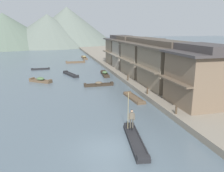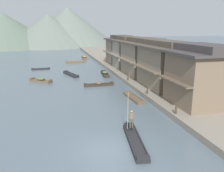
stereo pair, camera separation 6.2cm
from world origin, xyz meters
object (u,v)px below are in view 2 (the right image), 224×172
object	(u,v)px
boatman_person	(131,117)
boat_moored_second	(41,69)
boat_moored_nearest	(85,58)
house_waterfront_narrow	(127,52)
boat_moored_third	(105,74)
boat_foreground_poled	(135,141)
house_waterfront_far	(121,50)
mooring_post_dock_near	(176,110)
boat_midriver_upstream	(76,62)
house_waterfront_second	(164,65)
mooring_post_dock_far	(128,78)
boat_upstream_distant	(41,80)
mooring_post_dock_mid	(147,91)
house_waterfront_nearest	(203,75)
boat_midriver_drifting	(71,74)
house_waterfront_tall	(144,57)
boat_moored_far	(134,98)
boat_crossing_west	(99,84)

from	to	relation	value
boatman_person	boat_moored_second	xyz separation A→B (m)	(-8.47, 31.96, -1.35)
boat_moored_nearest	house_waterfront_narrow	distance (m)	21.00
boat_moored_third	boat_foreground_poled	bearing A→B (deg)	-97.51
house_waterfront_far	mooring_post_dock_near	bearing A→B (deg)	-97.13
boat_midriver_upstream	house_waterfront_second	distance (m)	29.76
house_waterfront_far	mooring_post_dock_far	world-z (taller)	house_waterfront_far
boat_moored_third	boat_upstream_distant	bearing A→B (deg)	-165.67
boat_moored_third	mooring_post_dock_mid	distance (m)	15.03
house_waterfront_nearest	mooring_post_dock_near	xyz separation A→B (m)	(-4.00, -2.00, -2.64)
boat_midriver_drifting	boat_upstream_distant	bearing A→B (deg)	-140.65
boat_moored_nearest	mooring_post_dock_mid	xyz separation A→B (m)	(2.45, -38.49, 0.69)
house_waterfront_far	boat_midriver_upstream	bearing A→B (deg)	145.71
boatman_person	mooring_post_dock_mid	world-z (taller)	boatman_person
house_waterfront_second	house_waterfront_tall	bearing A→B (deg)	86.61
boat_moored_third	house_waterfront_second	world-z (taller)	house_waterfront_second
boatman_person	boat_moored_second	bearing A→B (deg)	104.85
house_waterfront_second	boat_moored_second	bearing A→B (deg)	129.27
boat_moored_nearest	boat_moored_far	world-z (taller)	boat_moored_nearest
house_waterfront_tall	boat_midriver_drifting	bearing A→B (deg)	157.32
boat_upstream_distant	house_waterfront_far	xyz separation A→B (m)	(16.78, 12.33, 3.29)
house_waterfront_second	mooring_post_dock_near	world-z (taller)	house_waterfront_second
boat_moored_nearest	boat_moored_second	xyz separation A→B (m)	(-10.99, -14.97, -0.15)
boat_midriver_upstream	house_waterfront_second	bearing A→B (deg)	-72.00
boat_upstream_distant	house_waterfront_tall	distance (m)	17.23
boat_foreground_poled	boat_midriver_upstream	world-z (taller)	boat_midriver_upstream
boat_moored_second	house_waterfront_tall	bearing A→B (deg)	-35.22
boat_foreground_poled	house_waterfront_narrow	xyz separation A→B (m)	(8.68, 28.55, 3.44)
boat_crossing_west	mooring_post_dock_far	size ratio (longest dim) A/B	5.14
boat_moored_second	mooring_post_dock_near	bearing A→B (deg)	-66.02
house_waterfront_nearest	house_waterfront_tall	distance (m)	15.89
boat_moored_far	mooring_post_dock_far	world-z (taller)	mooring_post_dock_far
house_waterfront_narrow	boatman_person	bearing A→B (deg)	-107.40
house_waterfront_second	mooring_post_dock_mid	xyz separation A→B (m)	(-3.51, -2.79, -2.61)
house_waterfront_tall	mooring_post_dock_far	bearing A→B (deg)	-136.63
boat_moored_third	mooring_post_dock_far	xyz separation A→B (m)	(1.89, -7.47, 0.76)
boat_crossing_west	boat_midriver_drifting	bearing A→B (deg)	111.44
boat_crossing_west	boat_upstream_distant	bearing A→B (deg)	151.19
house_waterfront_narrow	house_waterfront_far	size ratio (longest dim) A/B	0.90
boat_upstream_distant	mooring_post_dock_near	xyz separation A→B (m)	(12.88, -18.77, 0.65)
mooring_post_dock_far	house_waterfront_second	bearing A→B (deg)	-52.84
boat_moored_far	mooring_post_dock_far	size ratio (longest dim) A/B	5.37
boat_foreground_poled	boat_moored_far	size ratio (longest dim) A/B	1.20
boat_moored_far	house_waterfront_narrow	distance (m)	19.46
boatman_person	boat_moored_nearest	bearing A→B (deg)	86.93
boatman_person	boat_midriver_upstream	size ratio (longest dim) A/B	0.65
boat_midriver_drifting	mooring_post_dock_near	size ratio (longest dim) A/B	7.18
boatman_person	house_waterfront_far	xyz separation A→B (m)	(8.86, 32.85, 2.12)
boat_midriver_upstream	mooring_post_dock_far	distance (m)	24.17
boat_midriver_drifting	mooring_post_dock_near	world-z (taller)	mooring_post_dock_near
boatman_person	mooring_post_dock_far	xyz separation A→B (m)	(4.97, 15.86, -0.47)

